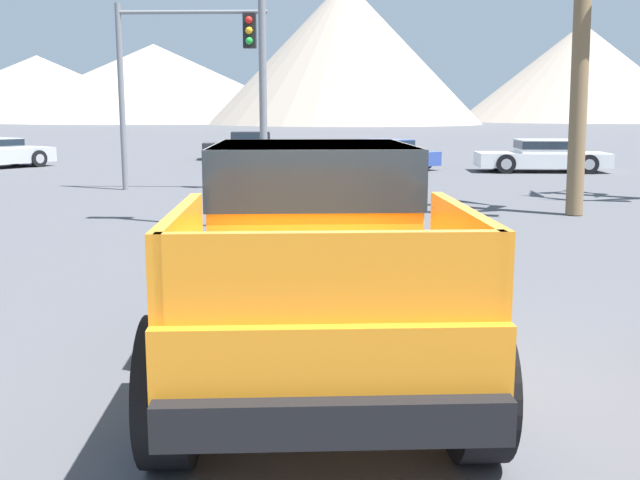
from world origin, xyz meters
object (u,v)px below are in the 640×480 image
at_px(parked_car_white, 543,155).
at_px(parked_car_dark, 249,145).
at_px(orange_pickup_truck, 314,244).
at_px(traffic_light_main, 180,59).
at_px(parked_car_blue, 385,153).

bearing_deg(parked_car_white, parked_car_dark, 62.11).
bearing_deg(orange_pickup_truck, traffic_light_main, 101.92).
bearing_deg(parked_car_white, parked_car_blue, 76.45).
bearing_deg(parked_car_blue, parked_car_dark, -80.17).
relative_size(parked_car_dark, traffic_light_main, 0.84).
distance_m(orange_pickup_truck, parked_car_dark, 27.78).
distance_m(parked_car_white, parked_car_dark, 13.17).
height_order(parked_car_blue, traffic_light_main, traffic_light_main).
bearing_deg(parked_car_white, orange_pickup_truck, 162.11).
relative_size(orange_pickup_truck, traffic_light_main, 1.00).
height_order(parked_car_dark, parked_car_blue, parked_car_dark).
distance_m(parked_car_dark, parked_car_blue, 7.68).
distance_m(orange_pickup_truck, traffic_light_main, 15.25).
xyz_separation_m(parked_car_dark, parked_car_blue, (5.89, -4.93, -0.06)).
xyz_separation_m(parked_car_white, parked_car_blue, (-5.61, 1.48, -0.03)).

